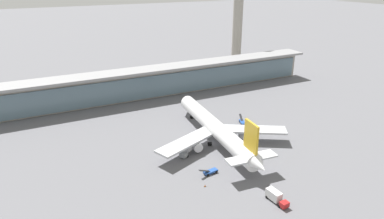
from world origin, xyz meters
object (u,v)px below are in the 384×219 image
service_truck_mid_apron_olive (237,156)px  control_tower (238,10)px  airliner_on_stand (216,128)px  service_truck_by_tail_blue (242,122)px  service_truck_near_nose_red (276,197)px  safety_cone_alpha (205,186)px  service_truck_under_wing_grey (189,149)px  service_truck_on_taxiway_blue (210,171)px

service_truck_mid_apron_olive → control_tower: size_ratio=0.05×
airliner_on_stand → service_truck_by_tail_blue: bearing=28.2°
service_truck_near_nose_red → safety_cone_alpha: 20.77m
service_truck_near_nose_red → service_truck_by_tail_blue: 53.37m
airliner_on_stand → service_truck_under_wing_grey: 13.82m
service_truck_under_wing_grey → service_truck_mid_apron_olive: 16.73m
service_truck_under_wing_grey → service_truck_mid_apron_olive: size_ratio=2.59×
service_truck_near_nose_red → control_tower: 154.97m
service_truck_under_wing_grey → safety_cone_alpha: size_ratio=12.19×
service_truck_under_wing_grey → service_truck_by_tail_blue: 34.19m
service_truck_on_taxiway_blue → service_truck_by_tail_blue: bearing=42.0°
safety_cone_alpha → service_truck_under_wing_grey: bearing=77.4°
service_truck_near_nose_red → service_truck_on_taxiway_blue: bearing=114.7°
service_truck_by_tail_blue → service_truck_under_wing_grey: bearing=-156.8°
service_truck_mid_apron_olive → safety_cone_alpha: size_ratio=4.70×
safety_cone_alpha → service_truck_near_nose_red: bearing=-46.7°
service_truck_mid_apron_olive → service_truck_by_tail_blue: bearing=52.5°
airliner_on_stand → service_truck_on_taxiway_blue: size_ratio=9.77×
service_truck_mid_apron_olive → service_truck_on_taxiway_blue: bearing=-161.9°
service_truck_under_wing_grey → service_truck_by_tail_blue: (31.42, 13.46, -0.90)m
service_truck_near_nose_red → service_truck_on_taxiway_blue: service_truck_near_nose_red is taller
service_truck_by_tail_blue → airliner_on_stand: bearing=-151.8°
service_truck_mid_apron_olive → control_tower: (69.22, 107.51, 36.19)m
service_truck_near_nose_red → control_tower: (72.55, 132.30, 35.37)m
service_truck_near_nose_red → service_truck_mid_apron_olive: 25.03m
airliner_on_stand → control_tower: 120.67m
service_truck_by_tail_blue → control_tower: (50.82, 83.56, 36.25)m
service_truck_mid_apron_olive → service_truck_under_wing_grey: bearing=141.1°
service_truck_near_nose_red → safety_cone_alpha: size_ratio=10.70×
control_tower → service_truck_mid_apron_olive: bearing=-122.8°
service_truck_on_taxiway_blue → airliner_on_stand: bearing=55.3°
service_truck_mid_apron_olive → airliner_on_stand: bearing=90.9°
airliner_on_stand → service_truck_near_nose_red: airliner_on_stand is taller
service_truck_by_tail_blue → control_tower: 104.30m
control_tower → service_truck_by_tail_blue: bearing=-121.3°
control_tower → safety_cone_alpha: 150.39m
service_truck_mid_apron_olive → control_tower: 132.89m
service_truck_mid_apron_olive → safety_cone_alpha: (-17.54, -9.71, -0.56)m
service_truck_mid_apron_olive → safety_cone_alpha: 20.06m
service_truck_on_taxiway_blue → service_truck_under_wing_grey: bearing=90.9°
control_tower → safety_cone_alpha: size_ratio=96.93×
service_truck_under_wing_grey → control_tower: (82.23, 97.01, 35.35)m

